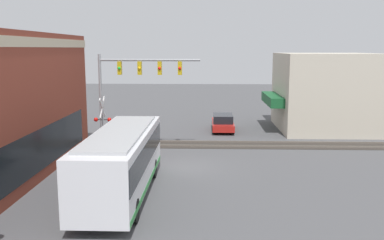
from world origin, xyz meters
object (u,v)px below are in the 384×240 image
(parked_car_red, at_px, (223,123))
(pedestrian_at_crossing, at_px, (117,139))
(crossing_signal, at_px, (103,120))
(city_bus, at_px, (121,160))

(parked_car_red, height_order, pedestrian_at_crossing, pedestrian_at_crossing)
(crossing_signal, bearing_deg, parked_car_red, -45.03)
(city_bus, height_order, parked_car_red, city_bus)
(city_bus, xyz_separation_m, crossing_signal, (8.19, 2.87, 0.56))
(city_bus, relative_size, pedestrian_at_crossing, 5.60)
(crossing_signal, bearing_deg, pedestrian_at_crossing, -82.19)
(city_bus, bearing_deg, crossing_signal, 19.29)
(crossing_signal, height_order, pedestrian_at_crossing, crossing_signal)
(parked_car_red, bearing_deg, city_bus, 161.83)
(city_bus, bearing_deg, pedestrian_at_crossing, 13.41)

